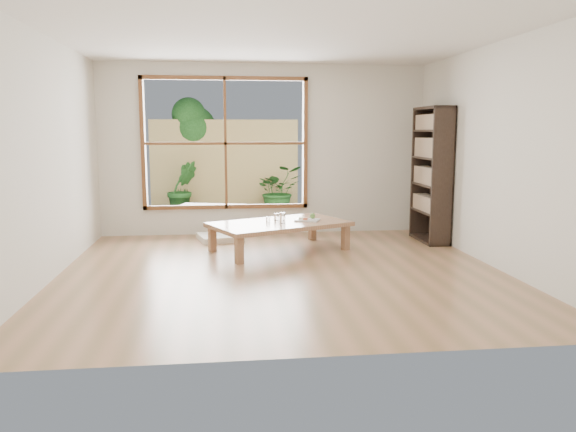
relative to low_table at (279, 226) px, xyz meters
name	(u,v)px	position (x,y,z in m)	size (l,w,h in m)	color
ground	(282,271)	(-0.09, -1.10, -0.34)	(5.00, 5.00, 0.00)	#AB7955
low_table	(279,226)	(0.00, 0.00, 0.00)	(2.02, 1.62, 0.39)	#9C6B4B
floor_cushion	(220,237)	(-0.79, 0.82, -0.30)	(0.59, 0.59, 0.09)	white
bookshelf	(431,175)	(2.24, 0.41, 0.62)	(0.31, 0.87, 1.93)	#30231B
glass_tall	(282,218)	(0.03, -0.09, 0.12)	(0.08, 0.08, 0.14)	silver
glass_mid	(282,217)	(0.05, 0.13, 0.09)	(0.07, 0.07, 0.10)	silver
glass_short	(277,217)	(-0.02, 0.16, 0.09)	(0.07, 0.07, 0.09)	silver
glass_small	(268,219)	(-0.15, 0.04, 0.08)	(0.06, 0.06, 0.07)	silver
food_tray	(308,219)	(0.40, 0.08, 0.07)	(0.37, 0.32, 0.10)	white
deck	(226,222)	(-0.69, 2.46, -0.34)	(2.80, 2.00, 0.05)	#393029
garden_bench	(214,208)	(-0.90, 2.08, -0.03)	(1.13, 0.60, 0.34)	#30231B
bamboo_fence	(225,167)	(-0.69, 3.46, 0.56)	(2.80, 0.06, 1.80)	tan
shrub_right	(279,190)	(0.30, 3.04, 0.15)	(0.84, 0.73, 0.93)	#255E22
shrub_left	(182,189)	(-1.47, 3.10, 0.20)	(0.56, 0.45, 1.02)	#255E22
garden_tree	(189,129)	(-1.36, 3.76, 1.29)	(1.04, 0.85, 2.22)	#4C3D2D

